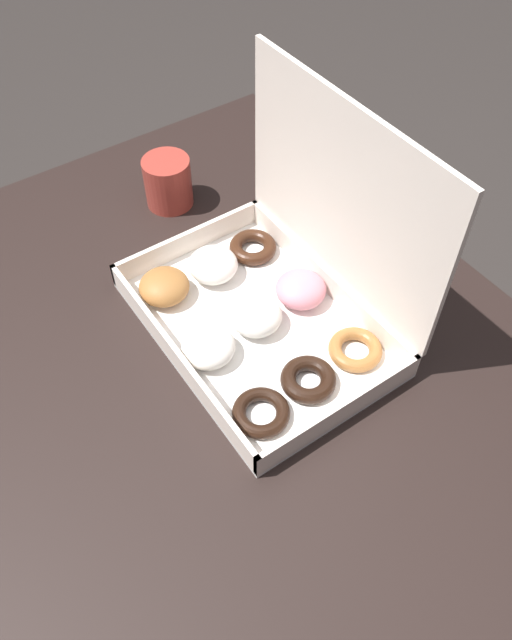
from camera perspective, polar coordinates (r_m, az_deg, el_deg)
ground_plane at (r=1.63m, az=-1.34°, el=-19.32°), size 8.00×8.00×0.00m
dining_table at (r=1.03m, az=-2.02°, el=-6.56°), size 1.16×0.87×0.77m
donut_box at (r=0.94m, az=1.23°, el=2.83°), size 0.41×0.29×0.34m
coffee_mug at (r=1.16m, az=-8.06°, el=12.44°), size 0.09×0.09×0.09m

